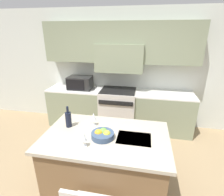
% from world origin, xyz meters
% --- Properties ---
extents(ground_plane, '(10.00, 10.00, 0.00)m').
position_xyz_m(ground_plane, '(0.00, 0.00, 0.00)').
color(ground_plane, '#997F5B').
extents(back_cabinetry, '(10.00, 0.46, 2.70)m').
position_xyz_m(back_cabinetry, '(0.00, 2.24, 1.59)').
color(back_cabinetry, silver).
rests_on(back_cabinetry, ground_plane).
extents(back_counter, '(3.35, 0.62, 0.92)m').
position_xyz_m(back_counter, '(-0.00, 1.99, 0.46)').
color(back_counter, gray).
rests_on(back_counter, ground_plane).
extents(range_stove, '(0.81, 0.70, 0.95)m').
position_xyz_m(range_stove, '(0.00, 1.96, 0.48)').
color(range_stove, beige).
rests_on(range_stove, ground_plane).
extents(microwave, '(0.55, 0.37, 0.29)m').
position_xyz_m(microwave, '(-0.91, 1.98, 1.06)').
color(microwave, black).
rests_on(microwave, back_counter).
extents(kitchen_island, '(1.68, 1.05, 0.90)m').
position_xyz_m(kitchen_island, '(0.11, 0.19, 0.45)').
color(kitchen_island, brown).
rests_on(kitchen_island, ground_plane).
extents(wine_bottle, '(0.09, 0.09, 0.32)m').
position_xyz_m(wine_bottle, '(-0.47, 0.32, 1.02)').
color(wine_bottle, black).
rests_on(wine_bottle, kitchen_island).
extents(wine_glass_near, '(0.08, 0.08, 0.20)m').
position_xyz_m(wine_glass_near, '(-0.09, -0.09, 1.04)').
color(wine_glass_near, white).
rests_on(wine_glass_near, kitchen_island).
extents(wine_glass_far, '(0.08, 0.08, 0.20)m').
position_xyz_m(wine_glass_far, '(-0.12, 0.42, 1.04)').
color(wine_glass_far, white).
rests_on(wine_glass_far, kitchen_island).
extents(fruit_bowl, '(0.30, 0.30, 0.12)m').
position_xyz_m(fruit_bowl, '(0.09, 0.13, 0.95)').
color(fruit_bowl, '#384C6B').
rests_on(fruit_bowl, kitchen_island).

